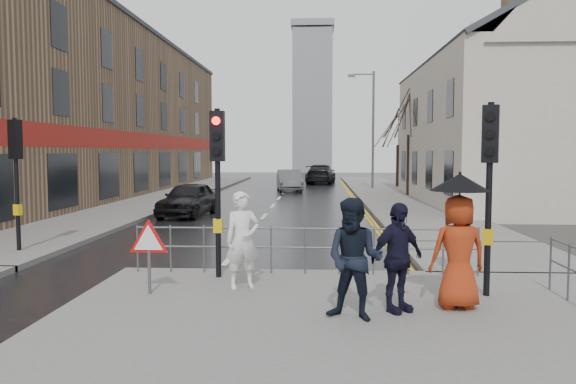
# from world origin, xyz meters

# --- Properties ---
(ground) EXTENTS (120.00, 120.00, 0.00)m
(ground) POSITION_xyz_m (0.00, 0.00, 0.00)
(ground) COLOR black
(ground) RESTS_ON ground
(near_pavement) EXTENTS (10.00, 9.00, 0.14)m
(near_pavement) POSITION_xyz_m (3.00, -3.50, 0.07)
(near_pavement) COLOR #605E5B
(near_pavement) RESTS_ON ground
(left_pavement) EXTENTS (4.00, 44.00, 0.14)m
(left_pavement) POSITION_xyz_m (-6.50, 23.00, 0.07)
(left_pavement) COLOR #605E5B
(left_pavement) RESTS_ON ground
(right_pavement) EXTENTS (4.00, 40.00, 0.14)m
(right_pavement) POSITION_xyz_m (6.50, 25.00, 0.07)
(right_pavement) COLOR #605E5B
(right_pavement) RESTS_ON ground
(pavement_bridge_right) EXTENTS (4.00, 4.20, 0.14)m
(pavement_bridge_right) POSITION_xyz_m (6.50, 3.00, 0.07)
(pavement_bridge_right) COLOR #605E5B
(pavement_bridge_right) RESTS_ON ground
(building_left_terrace) EXTENTS (8.00, 42.00, 10.00)m
(building_left_terrace) POSITION_xyz_m (-12.00, 22.00, 5.00)
(building_left_terrace) COLOR #927254
(building_left_terrace) RESTS_ON ground
(building_right_cream) EXTENTS (9.00, 16.40, 10.10)m
(building_right_cream) POSITION_xyz_m (12.00, 18.00, 4.78)
(building_right_cream) COLOR #B3AC9C
(building_right_cream) RESTS_ON ground
(church_tower) EXTENTS (5.00, 5.00, 18.00)m
(church_tower) POSITION_xyz_m (1.50, 62.00, 9.00)
(church_tower) COLOR gray
(church_tower) RESTS_ON ground
(traffic_signal_near_left) EXTENTS (0.28, 0.27, 3.40)m
(traffic_signal_near_left) POSITION_xyz_m (0.20, 0.20, 2.46)
(traffic_signal_near_left) COLOR black
(traffic_signal_near_left) RESTS_ON near_pavement
(traffic_signal_near_right) EXTENTS (0.34, 0.33, 3.40)m
(traffic_signal_near_right) POSITION_xyz_m (5.20, -1.00, 2.46)
(traffic_signal_near_right) COLOR black
(traffic_signal_near_right) RESTS_ON near_pavement
(traffic_signal_far_left) EXTENTS (0.34, 0.33, 3.40)m
(traffic_signal_far_left) POSITION_xyz_m (-5.50, 3.00, 2.46)
(traffic_signal_far_left) COLOR black
(traffic_signal_far_left) RESTS_ON left_pavement
(guard_railing_front) EXTENTS (7.14, 0.04, 1.00)m
(guard_railing_front) POSITION_xyz_m (1.95, 0.60, 0.86)
(guard_railing_front) COLOR #595B5E
(guard_railing_front) RESTS_ON near_pavement
(warning_sign) EXTENTS (0.80, 0.07, 1.35)m
(warning_sign) POSITION_xyz_m (-0.80, -1.21, 1.04)
(warning_sign) COLOR #595B5E
(warning_sign) RESTS_ON near_pavement
(street_lamp) EXTENTS (1.83, 0.25, 8.00)m
(street_lamp) POSITION_xyz_m (5.82, 28.00, 4.71)
(street_lamp) COLOR #595B5E
(street_lamp) RESTS_ON right_pavement
(tree_near) EXTENTS (2.40, 2.40, 6.58)m
(tree_near) POSITION_xyz_m (7.50, 22.00, 5.14)
(tree_near) COLOR #2F1F1A
(tree_near) RESTS_ON right_pavement
(tree_far) EXTENTS (2.40, 2.40, 5.64)m
(tree_far) POSITION_xyz_m (8.00, 30.00, 4.42)
(tree_far) COLOR #2F1F1A
(tree_far) RESTS_ON right_pavement
(pedestrian_a) EXTENTS (0.78, 0.66, 1.81)m
(pedestrian_a) POSITION_xyz_m (0.81, -0.67, 1.04)
(pedestrian_a) COLOR white
(pedestrian_a) RESTS_ON near_pavement
(pedestrian_b) EXTENTS (1.09, 0.98, 1.85)m
(pedestrian_b) POSITION_xyz_m (2.77, -2.55, 1.07)
(pedestrian_b) COLOR black
(pedestrian_b) RESTS_ON near_pavement
(pedestrian_with_umbrella) EXTENTS (0.98, 0.96, 2.19)m
(pedestrian_with_umbrella) POSITION_xyz_m (4.48, -1.85, 1.30)
(pedestrian_with_umbrella) COLOR #9C2E12
(pedestrian_with_umbrella) RESTS_ON near_pavement
(pedestrian_d) EXTENTS (1.08, 0.94, 1.75)m
(pedestrian_d) POSITION_xyz_m (3.47, -2.09, 1.01)
(pedestrian_d) COLOR black
(pedestrian_d) RESTS_ON near_pavement
(car_parked) EXTENTS (2.18, 4.32, 1.41)m
(car_parked) POSITION_xyz_m (-3.15, 12.00, 0.71)
(car_parked) COLOR black
(car_parked) RESTS_ON ground
(car_mid) EXTENTS (2.08, 4.53, 1.44)m
(car_mid) POSITION_xyz_m (0.29, 26.85, 0.72)
(car_mid) COLOR #4E5253
(car_mid) RESTS_ON ground
(car_far) EXTENTS (2.72, 5.65, 1.59)m
(car_far) POSITION_xyz_m (2.47, 35.71, 0.79)
(car_far) COLOR black
(car_far) RESTS_ON ground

